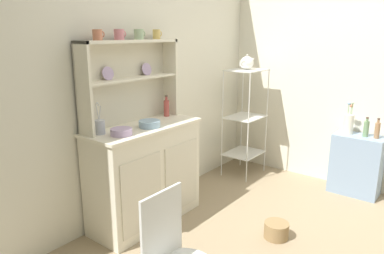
% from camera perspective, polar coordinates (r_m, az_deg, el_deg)
% --- Properties ---
extents(wall_back, '(3.84, 0.05, 2.50)m').
position_cam_1_polar(wall_back, '(3.40, -7.15, 7.98)').
color(wall_back, silver).
rests_on(wall_back, ground).
extents(wall_right, '(0.05, 3.84, 2.50)m').
position_cam_1_polar(wall_right, '(4.10, 27.27, 7.61)').
color(wall_right, silver).
rests_on(wall_right, ground).
extents(hutch_cabinet, '(1.05, 0.45, 0.88)m').
position_cam_1_polar(hutch_cabinet, '(3.20, -7.43, -7.23)').
color(hutch_cabinet, silver).
rests_on(hutch_cabinet, ground).
extents(hutch_shelf_unit, '(0.98, 0.18, 0.71)m').
position_cam_1_polar(hutch_shelf_unit, '(3.11, -10.08, 8.02)').
color(hutch_shelf_unit, beige).
rests_on(hutch_shelf_unit, hutch_cabinet).
extents(bakers_rack, '(0.46, 0.36, 1.24)m').
position_cam_1_polar(bakers_rack, '(4.21, 8.40, 2.23)').
color(bakers_rack, silver).
rests_on(bakers_rack, ground).
extents(side_shelf_blue, '(0.28, 0.48, 0.63)m').
position_cam_1_polar(side_shelf_blue, '(4.13, 24.54, -5.45)').
color(side_shelf_blue, '#849EBC').
rests_on(side_shelf_blue, ground).
extents(wire_chair, '(0.36, 0.36, 0.85)m').
position_cam_1_polar(wire_chair, '(2.01, -2.96, -19.40)').
color(wire_chair, white).
rests_on(wire_chair, ground).
extents(floor_basket, '(0.20, 0.20, 0.13)m').
position_cam_1_polar(floor_basket, '(3.16, 13.21, -15.62)').
color(floor_basket, '#93754C').
rests_on(floor_basket, ground).
extents(cup_terracotta_0, '(0.09, 0.07, 0.08)m').
position_cam_1_polar(cup_terracotta_0, '(2.86, -14.71, 13.94)').
color(cup_terracotta_0, '#C67556').
rests_on(cup_terracotta_0, hutch_shelf_unit).
extents(cup_rose_1, '(0.09, 0.08, 0.08)m').
position_cam_1_polar(cup_rose_1, '(2.99, -11.45, 14.16)').
color(cup_rose_1, '#D17A84').
rests_on(cup_rose_1, hutch_shelf_unit).
extents(cup_sage_2, '(0.09, 0.08, 0.08)m').
position_cam_1_polar(cup_sage_2, '(3.13, -8.39, 14.32)').
color(cup_sage_2, '#9EB78E').
rests_on(cup_sage_2, hutch_shelf_unit).
extents(cup_gold_3, '(0.08, 0.07, 0.08)m').
position_cam_1_polar(cup_gold_3, '(3.29, -5.61, 14.40)').
color(cup_gold_3, '#DBB760').
rests_on(cup_gold_3, hutch_shelf_unit).
extents(bowl_mixing_large, '(0.17, 0.17, 0.05)m').
position_cam_1_polar(bowl_mixing_large, '(2.81, -11.12, -0.75)').
color(bowl_mixing_large, '#B79ECC').
rests_on(bowl_mixing_large, hutch_cabinet).
extents(bowl_floral_medium, '(0.18, 0.18, 0.06)m').
position_cam_1_polar(bowl_floral_medium, '(3.01, -6.73, 0.50)').
color(bowl_floral_medium, '#8EB2D1').
rests_on(bowl_floral_medium, hutch_cabinet).
extents(jam_bottle, '(0.05, 0.05, 0.20)m').
position_cam_1_polar(jam_bottle, '(3.38, -4.06, 3.07)').
color(jam_bottle, '#B74C47').
rests_on(jam_bottle, hutch_cabinet).
extents(utensil_jar, '(0.08, 0.08, 0.25)m').
position_cam_1_polar(utensil_jar, '(2.87, -14.38, 0.05)').
color(utensil_jar, '#B2B7C6').
rests_on(utensil_jar, hutch_cabinet).
extents(porcelain_teapot, '(0.24, 0.15, 0.17)m').
position_cam_1_polar(porcelain_teapot, '(4.12, 8.69, 10.01)').
color(porcelain_teapot, white).
rests_on(porcelain_teapot, bakers_rack).
extents(flower_vase, '(0.10, 0.10, 0.34)m').
position_cam_1_polar(flower_vase, '(4.04, 23.54, 0.56)').
color(flower_vase, silver).
rests_on(flower_vase, side_shelf_blue).
extents(oil_bottle, '(0.05, 0.05, 0.20)m').
position_cam_1_polar(oil_bottle, '(4.01, 25.81, -0.20)').
color(oil_bottle, '#6B8C60').
rests_on(oil_bottle, side_shelf_blue).
extents(vinegar_bottle, '(0.05, 0.05, 0.21)m').
position_cam_1_polar(vinegar_bottle, '(3.99, 27.27, -0.43)').
color(vinegar_bottle, '#99704C').
rests_on(vinegar_bottle, side_shelf_blue).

